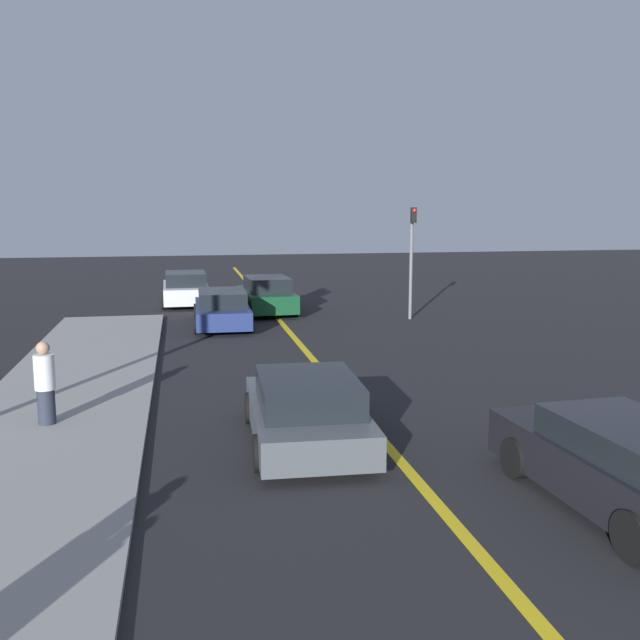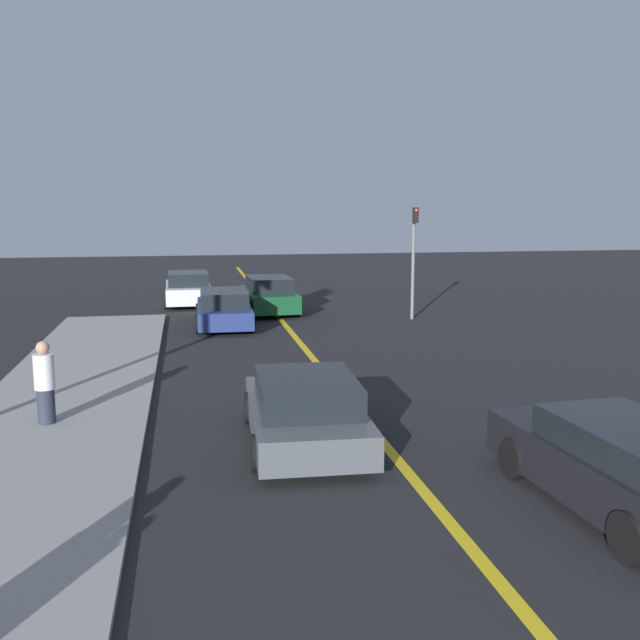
{
  "view_description": "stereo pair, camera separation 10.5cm",
  "coord_description": "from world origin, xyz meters",
  "px_view_note": "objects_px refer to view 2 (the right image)",
  "views": [
    {
      "loc": [
        -3.43,
        0.23,
        4.16
      ],
      "look_at": [
        -0.47,
        15.43,
        1.65
      ],
      "focal_mm": 40.0,
      "sensor_mm": 36.0,
      "label": 1
    },
    {
      "loc": [
        -3.33,
        0.21,
        4.16
      ],
      "look_at": [
        -0.47,
        15.43,
        1.65
      ],
      "focal_mm": 40.0,
      "sensor_mm": 36.0,
      "label": 2
    }
  ],
  "objects_px": {
    "car_ahead_center": "(305,411)",
    "car_parked_left_lot": "(269,295)",
    "pedestrian_by_sign": "(45,383)",
    "traffic_light": "(414,251)",
    "car_near_right_lane": "(620,466)",
    "car_far_distant": "(224,309)",
    "car_oncoming_far": "(188,289)"
  },
  "relations": [
    {
      "from": "car_oncoming_far",
      "to": "traffic_light",
      "type": "bearing_deg",
      "value": -35.24
    },
    {
      "from": "car_ahead_center",
      "to": "car_near_right_lane",
      "type": "bearing_deg",
      "value": -41.0
    },
    {
      "from": "car_ahead_center",
      "to": "car_oncoming_far",
      "type": "bearing_deg",
      "value": 98.24
    },
    {
      "from": "car_oncoming_far",
      "to": "traffic_light",
      "type": "distance_m",
      "value": 9.91
    },
    {
      "from": "car_oncoming_far",
      "to": "traffic_light",
      "type": "relative_size",
      "value": 1.03
    },
    {
      "from": "car_near_right_lane",
      "to": "car_ahead_center",
      "type": "distance_m",
      "value": 5.18
    },
    {
      "from": "car_far_distant",
      "to": "pedestrian_by_sign",
      "type": "xyz_separation_m",
      "value": [
        -3.88,
        -10.81,
        0.27
      ]
    },
    {
      "from": "car_parked_left_lot",
      "to": "traffic_light",
      "type": "bearing_deg",
      "value": -29.7
    },
    {
      "from": "car_near_right_lane",
      "to": "pedestrian_by_sign",
      "type": "distance_m",
      "value": 9.93
    },
    {
      "from": "car_near_right_lane",
      "to": "car_parked_left_lot",
      "type": "relative_size",
      "value": 1.07
    },
    {
      "from": "car_ahead_center",
      "to": "pedestrian_by_sign",
      "type": "distance_m",
      "value": 4.95
    },
    {
      "from": "car_near_right_lane",
      "to": "traffic_light",
      "type": "height_order",
      "value": "traffic_light"
    },
    {
      "from": "car_ahead_center",
      "to": "car_parked_left_lot",
      "type": "relative_size",
      "value": 1.0
    },
    {
      "from": "car_ahead_center",
      "to": "car_parked_left_lot",
      "type": "bearing_deg",
      "value": 87.99
    },
    {
      "from": "car_far_distant",
      "to": "pedestrian_by_sign",
      "type": "distance_m",
      "value": 11.49
    },
    {
      "from": "car_far_distant",
      "to": "car_oncoming_far",
      "type": "height_order",
      "value": "car_oncoming_far"
    },
    {
      "from": "traffic_light",
      "to": "car_oncoming_far",
      "type": "bearing_deg",
      "value": 145.79
    },
    {
      "from": "car_far_distant",
      "to": "car_oncoming_far",
      "type": "distance_m",
      "value": 5.9
    },
    {
      "from": "car_near_right_lane",
      "to": "pedestrian_by_sign",
      "type": "height_order",
      "value": "pedestrian_by_sign"
    },
    {
      "from": "car_near_right_lane",
      "to": "traffic_light",
      "type": "xyz_separation_m",
      "value": [
        2.35,
        16.39,
        1.86
      ]
    },
    {
      "from": "car_near_right_lane",
      "to": "pedestrian_by_sign",
      "type": "bearing_deg",
      "value": 144.58
    },
    {
      "from": "car_near_right_lane",
      "to": "traffic_light",
      "type": "relative_size",
      "value": 1.1
    },
    {
      "from": "pedestrian_by_sign",
      "to": "traffic_light",
      "type": "distance_m",
      "value": 15.56
    },
    {
      "from": "car_ahead_center",
      "to": "car_parked_left_lot",
      "type": "height_order",
      "value": "car_parked_left_lot"
    },
    {
      "from": "car_far_distant",
      "to": "car_oncoming_far",
      "type": "xyz_separation_m",
      "value": [
        -1.18,
        5.79,
        0.06
      ]
    },
    {
      "from": "car_oncoming_far",
      "to": "traffic_light",
      "type": "height_order",
      "value": "traffic_light"
    },
    {
      "from": "car_near_right_lane",
      "to": "car_ahead_center",
      "type": "height_order",
      "value": "car_near_right_lane"
    },
    {
      "from": "car_parked_left_lot",
      "to": "traffic_light",
      "type": "relative_size",
      "value": 1.03
    },
    {
      "from": "car_ahead_center",
      "to": "pedestrian_by_sign",
      "type": "height_order",
      "value": "pedestrian_by_sign"
    },
    {
      "from": "car_near_right_lane",
      "to": "car_ahead_center",
      "type": "relative_size",
      "value": 1.06
    },
    {
      "from": "traffic_light",
      "to": "car_near_right_lane",
      "type": "bearing_deg",
      "value": -98.16
    },
    {
      "from": "traffic_light",
      "to": "car_ahead_center",
      "type": "bearing_deg",
      "value": -115.5
    }
  ]
}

